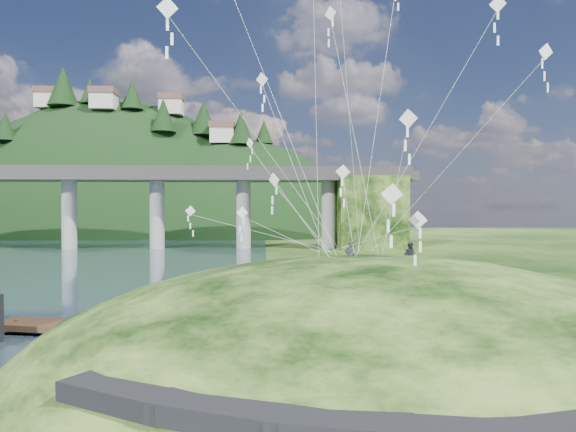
{
  "coord_description": "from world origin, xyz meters",
  "views": [
    {
      "loc": [
        2.6,
        -23.14,
        7.51
      ],
      "look_at": [
        4.0,
        6.0,
        7.0
      ],
      "focal_mm": 32.0,
      "sensor_mm": 36.0,
      "label": 1
    }
  ],
  "objects": [
    {
      "name": "ground",
      "position": [
        0.0,
        0.0,
        0.0
      ],
      "size": [
        320.0,
        320.0,
        0.0
      ],
      "primitive_type": "plane",
      "color": "black",
      "rests_on": "ground"
    },
    {
      "name": "grass_hill",
      "position": [
        8.0,
        2.0,
        -1.5
      ],
      "size": [
        36.0,
        32.0,
        13.0
      ],
      "color": "black",
      "rests_on": "ground"
    },
    {
      "name": "footpath",
      "position": [
        7.46,
        -9.74,
        2.08
      ],
      "size": [
        22.29,
        5.84,
        0.83
      ],
      "color": "black",
      "rests_on": "ground"
    },
    {
      "name": "bridge",
      "position": [
        -26.46,
        70.07,
        9.7
      ],
      "size": [
        160.0,
        11.0,
        15.0
      ],
      "color": "#2D2B2B",
      "rests_on": "ground"
    },
    {
      "name": "far_ridge",
      "position": [
        -43.58,
        122.17,
        -7.44
      ],
      "size": [
        153.0,
        70.0,
        94.5
      ],
      "color": "black",
      "rests_on": "ground"
    },
    {
      "name": "wooden_dock",
      "position": [
        -6.16,
        6.97,
        0.46
      ],
      "size": [
        14.68,
        5.48,
        1.04
      ],
      "color": "#372316",
      "rests_on": "ground"
    },
    {
      "name": "kite_flyers",
      "position": [
        9.53,
        4.37,
        5.62
      ],
      "size": [
        4.29,
        1.9,
        1.64
      ],
      "color": "#22252E",
      "rests_on": "ground"
    },
    {
      "name": "kite_swarm",
      "position": [
        5.73,
        3.23,
        14.25
      ],
      "size": [
        17.91,
        16.0,
        20.77
      ],
      "color": "white",
      "rests_on": "ground"
    }
  ]
}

